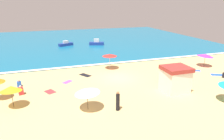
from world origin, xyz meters
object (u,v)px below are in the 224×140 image
Objects in this scene: lifeguard_cabana at (175,79)px; beach_umbrella_3 at (110,55)px; beach_umbrella_5 at (11,89)px; small_boat_1 at (97,43)px; beachgoer_1 at (19,84)px; beachgoer_3 at (174,70)px; beach_umbrella_2 at (206,55)px; beachgoer_5 at (21,91)px; beachgoer_4 at (118,101)px; parked_bicycle at (164,77)px; small_boat_0 at (66,44)px; beachgoer_0 at (224,75)px; beach_umbrella_0 at (87,91)px.

beach_umbrella_3 is (-4.23, 9.52, 0.63)m from lifeguard_cabana.
beach_umbrella_5 is 28.64m from small_boat_1.
beachgoer_3 is (19.27, -1.35, 0.04)m from beachgoer_1.
small_boat_1 is (-5.37, 21.35, 0.17)m from beachgoer_3.
beach_umbrella_2 is 2.75× the size of beachgoer_5.
beach_umbrella_5 is 3.02m from beachgoer_5.
lifeguard_cabana is 1.53× the size of beachgoer_4.
beachgoer_5 is (-15.45, 4.17, -0.98)m from lifeguard_cabana.
parked_bicycle is 26.10m from small_boat_0.
beach_umbrella_5 reaches higher than beachgoer_1.
beach_umbrella_3 is at bearing 150.45° from beachgoer_3.
lifeguard_cabana reaches higher than beach_umbrella_3.
small_boat_0 is at bearing 123.07° from beachgoer_0.
beach_umbrella_2 reaches higher than beachgoer_5.
beachgoer_0 is at bearing 0.37° from beach_umbrella_5.
small_boat_1 reaches higher than beachgoer_3.
beachgoer_4 is (-16.58, -8.31, -0.83)m from beach_umbrella_2.
beach_umbrella_0 is 2.79m from beachgoer_4.
beach_umbrella_2 is 3.06× the size of beachgoer_3.
small_boat_0 is (-18.05, 21.35, -1.21)m from beach_umbrella_2.
beachgoer_1 is at bearing 168.70° from beachgoer_0.
beachgoer_0 is 1.02× the size of beachgoer_1.
beachgoer_0 is at bearing -102.98° from beach_umbrella_2.
beach_umbrella_0 is 14.42m from beachgoer_3.
lifeguard_cabana is at bearing -5.48° from beach_umbrella_5.
beachgoer_0 is (7.67, -1.66, -0.02)m from parked_bicycle.
small_boat_0 is at bearing 117.95° from beachgoer_3.
beachgoer_1 is at bearing 179.66° from beach_umbrella_2.
small_boat_1 reaches higher than small_boat_0.
beachgoer_0 is 0.26× the size of small_boat_0.
beach_umbrella_2 reaches higher than small_boat_0.
beach_umbrella_0 is 18.22m from beachgoer_0.
lifeguard_cabana is 9.60m from beach_umbrella_0.
beachgoer_1 is (-11.62, -2.99, -1.68)m from beach_umbrella_3.
small_boat_0 is at bearing 70.97° from beachgoer_1.
small_boat_0 is (-9.29, 24.39, 0.10)m from parked_bicycle.
small_boat_0 reaches higher than beachgoer_5.
beachgoer_1 is (-0.01, 5.01, -1.46)m from beach_umbrella_5.
beach_umbrella_5 is 1.35× the size of parked_bicycle.
beachgoer_1 reaches higher than parked_bicycle.
beachgoer_1 is 19.32m from beachgoer_3.
beachgoer_1 is at bearing 157.63° from lifeguard_cabana.
beach_umbrella_3 is at bearing -97.61° from small_boat_1.
beachgoer_0 is 15.92m from beachgoer_4.
beachgoer_0 is 31.08m from small_boat_0.
beach_umbrella_3 reaches higher than beachgoer_5.
beachgoer_3 is 18.89m from beachgoer_5.
beachgoer_1 is at bearing 130.00° from beach_umbrella_0.
beachgoer_0 is at bearing -35.01° from beachgoer_3.
beachgoer_0 is at bearing 11.24° from lifeguard_cabana.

